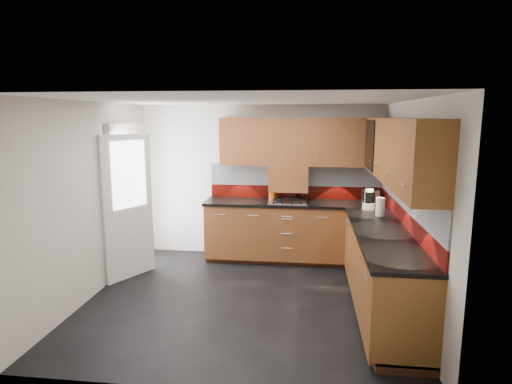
# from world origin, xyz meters

# --- Properties ---
(room) EXTENTS (4.00, 3.80, 2.64)m
(room) POSITION_xyz_m (0.00, 0.00, 1.50)
(room) COLOR black
(base_cabinets) EXTENTS (2.70, 3.20, 0.95)m
(base_cabinets) POSITION_xyz_m (1.07, 0.72, 0.44)
(base_cabinets) COLOR brown
(base_cabinets) RESTS_ON room
(countertop) EXTENTS (2.72, 3.22, 0.04)m
(countertop) POSITION_xyz_m (1.05, 0.70, 0.92)
(countertop) COLOR black
(countertop) RESTS_ON base_cabinets
(backsplash) EXTENTS (2.70, 3.20, 0.54)m
(backsplash) POSITION_xyz_m (1.28, 0.93, 1.21)
(backsplash) COLOR maroon
(backsplash) RESTS_ON countertop
(upper_cabinets) EXTENTS (2.50, 3.20, 0.72)m
(upper_cabinets) POSITION_xyz_m (1.23, 0.78, 1.84)
(upper_cabinets) COLOR brown
(upper_cabinets) RESTS_ON room
(extractor_hood) EXTENTS (0.60, 0.33, 0.40)m
(extractor_hood) POSITION_xyz_m (0.45, 1.64, 1.28)
(extractor_hood) COLOR brown
(extractor_hood) RESTS_ON room
(glass_cabinet) EXTENTS (0.32, 0.80, 0.66)m
(glass_cabinet) POSITION_xyz_m (1.71, 1.07, 1.87)
(glass_cabinet) COLOR black
(glass_cabinet) RESTS_ON room
(back_door) EXTENTS (0.42, 1.19, 2.04)m
(back_door) POSITION_xyz_m (-1.78, 0.75, 1.03)
(back_door) COLOR white
(back_door) RESTS_ON room
(gas_hob) EXTENTS (0.58, 0.51, 0.05)m
(gas_hob) POSITION_xyz_m (0.45, 1.47, 0.95)
(gas_hob) COLOR silver
(gas_hob) RESTS_ON countertop
(utensil_pot) EXTENTS (0.11, 0.11, 0.39)m
(utensil_pot) POSITION_xyz_m (0.20, 1.65, 1.03)
(utensil_pot) COLOR orange
(utensil_pot) RESTS_ON countertop
(toaster) EXTENTS (0.26, 0.16, 0.19)m
(toaster) POSITION_xyz_m (1.69, 1.63, 1.03)
(toaster) COLOR silver
(toaster) RESTS_ON countertop
(food_processor) EXTENTS (0.17, 0.17, 0.29)m
(food_processor) POSITION_xyz_m (1.59, 1.08, 1.07)
(food_processor) COLOR white
(food_processor) RESTS_ON countertop
(paper_towel) EXTENTS (0.12, 0.12, 0.24)m
(paper_towel) POSITION_xyz_m (1.69, 0.70, 1.06)
(paper_towel) COLOR white
(paper_towel) RESTS_ON countertop
(orange_cloth) EXTENTS (0.16, 0.15, 0.01)m
(orange_cloth) POSITION_xyz_m (1.57, 1.08, 0.95)
(orange_cloth) COLOR orange
(orange_cloth) RESTS_ON countertop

